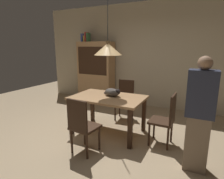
# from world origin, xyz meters

# --- Properties ---
(ground) EXTENTS (10.00, 10.00, 0.00)m
(ground) POSITION_xyz_m (0.00, 0.00, 0.00)
(ground) COLOR tan
(back_wall) EXTENTS (6.40, 0.10, 2.90)m
(back_wall) POSITION_xyz_m (0.00, 2.65, 1.45)
(back_wall) COLOR beige
(back_wall) RESTS_ON ground
(dining_table) EXTENTS (1.40, 0.90, 0.75)m
(dining_table) POSITION_xyz_m (0.02, 0.52, 0.65)
(dining_table) COLOR tan
(dining_table) RESTS_ON ground
(chair_near_front) EXTENTS (0.44, 0.44, 0.93)m
(chair_near_front) POSITION_xyz_m (0.02, -0.36, 0.51)
(chair_near_front) COLOR #382316
(chair_near_front) RESTS_ON ground
(chair_far_back) EXTENTS (0.43, 0.43, 0.93)m
(chair_far_back) POSITION_xyz_m (0.02, 1.39, 0.51)
(chair_far_back) COLOR #382316
(chair_far_back) RESTS_ON ground
(chair_right_side) EXTENTS (0.41, 0.41, 0.93)m
(chair_right_side) POSITION_xyz_m (1.15, 0.52, 0.51)
(chair_right_side) COLOR #382316
(chair_right_side) RESTS_ON ground
(cat_sleeping) EXTENTS (0.41, 0.32, 0.16)m
(cat_sleeping) POSITION_xyz_m (0.08, 0.60, 0.83)
(cat_sleeping) COLOR #4C4742
(cat_sleeping) RESTS_ON dining_table
(pendant_lamp) EXTENTS (0.52, 0.52, 1.30)m
(pendant_lamp) POSITION_xyz_m (0.02, 0.52, 1.66)
(pendant_lamp) COLOR #E5B775
(hutch_bookcase) EXTENTS (1.12, 0.45, 1.85)m
(hutch_bookcase) POSITION_xyz_m (-1.34, 2.32, 0.89)
(hutch_bookcase) COLOR tan
(hutch_bookcase) RESTS_ON ground
(book_blue_wide) EXTENTS (0.06, 0.24, 0.24)m
(book_blue_wide) POSITION_xyz_m (-1.76, 2.32, 1.97)
(book_blue_wide) COLOR #384C93
(book_blue_wide) RESTS_ON hutch_bookcase
(book_yellow_short) EXTENTS (0.04, 0.20, 0.18)m
(book_yellow_short) POSITION_xyz_m (-1.70, 2.32, 1.94)
(book_yellow_short) COLOR gold
(book_yellow_short) RESTS_ON hutch_bookcase
(book_red_tall) EXTENTS (0.04, 0.22, 0.28)m
(book_red_tall) POSITION_xyz_m (-1.64, 2.32, 1.99)
(book_red_tall) COLOR #B73833
(book_red_tall) RESTS_ON hutch_bookcase
(book_green_slim) EXTENTS (0.03, 0.20, 0.26)m
(book_green_slim) POSITION_xyz_m (-1.59, 2.32, 1.98)
(book_green_slim) COLOR #427A4C
(book_green_slim) RESTS_ON hutch_bookcase
(person_standing) EXTENTS (0.36, 0.22, 1.59)m
(person_standing) POSITION_xyz_m (1.67, 0.02, 0.80)
(person_standing) COLOR #84705B
(person_standing) RESTS_ON ground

